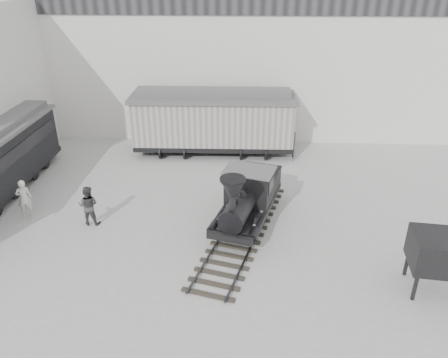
# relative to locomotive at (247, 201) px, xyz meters

# --- Properties ---
(ground) EXTENTS (90.00, 90.00, 0.00)m
(ground) POSITION_rel_locomotive_xyz_m (-1.96, -3.27, -1.21)
(ground) COLOR #9E9E9B
(north_wall) EXTENTS (34.00, 2.51, 11.00)m
(north_wall) POSITION_rel_locomotive_xyz_m (-1.96, 11.71, 4.34)
(north_wall) COLOR silver
(north_wall) RESTS_ON ground
(locomotive) EXTENTS (4.38, 9.49, 3.28)m
(locomotive) POSITION_rel_locomotive_xyz_m (0.00, 0.00, 0.00)
(locomotive) COLOR black
(locomotive) RESTS_ON ground
(boxcar) EXTENTS (10.03, 3.32, 4.08)m
(boxcar) POSITION_rel_locomotive_xyz_m (-2.13, 8.46, 0.93)
(boxcar) COLOR black
(boxcar) RESTS_ON ground
(visitor_a) EXTENTS (0.81, 0.68, 1.88)m
(visitor_a) POSITION_rel_locomotive_xyz_m (-10.35, 0.18, -0.27)
(visitor_a) COLOR silver
(visitor_a) RESTS_ON ground
(visitor_b) EXTENTS (0.92, 0.72, 1.89)m
(visitor_b) POSITION_rel_locomotive_xyz_m (-7.15, -0.32, -0.27)
(visitor_b) COLOR #3B3B3C
(visitor_b) RESTS_ON ground
(coal_hopper) EXTENTS (2.26, 1.93, 2.27)m
(coal_hopper) POSITION_rel_locomotive_xyz_m (6.87, -4.12, 0.27)
(coal_hopper) COLOR black
(coal_hopper) RESTS_ON ground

